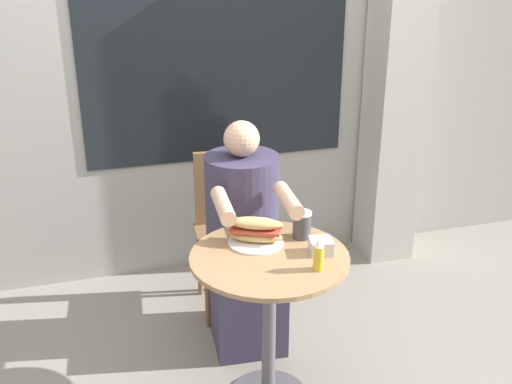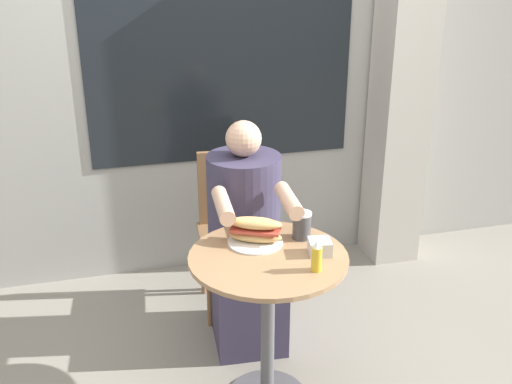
# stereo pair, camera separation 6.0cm
# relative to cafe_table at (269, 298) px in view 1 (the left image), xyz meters

# --- Properties ---
(storefront_wall) EXTENTS (8.00, 0.09, 2.80)m
(storefront_wall) POSITION_rel_cafe_table_xyz_m (0.00, 1.35, 0.87)
(storefront_wall) COLOR #9E9E99
(storefront_wall) RESTS_ON ground_plane
(lattice_pillar) EXTENTS (0.29, 0.29, 2.40)m
(lattice_pillar) POSITION_rel_cafe_table_xyz_m (1.15, 1.15, 0.67)
(lattice_pillar) COLOR #B2ADA3
(lattice_pillar) RESTS_ON ground_plane
(cafe_table) EXTENTS (0.65, 0.65, 0.73)m
(cafe_table) POSITION_rel_cafe_table_xyz_m (0.00, 0.00, 0.00)
(cafe_table) COLOR #997551
(cafe_table) RESTS_ON ground_plane
(diner_chair) EXTENTS (0.41, 0.41, 0.87)m
(diner_chair) POSITION_rel_cafe_table_xyz_m (0.04, 0.87, -0.01)
(diner_chair) COLOR brown
(diner_chair) RESTS_ON ground_plane
(seated_diner) EXTENTS (0.39, 0.66, 1.14)m
(seated_diner) POSITION_rel_cafe_table_xyz_m (0.03, 0.52, -0.04)
(seated_diner) COLOR #38334C
(seated_diner) RESTS_ON ground_plane
(sandwich_on_plate) EXTENTS (0.24, 0.24, 0.11)m
(sandwich_on_plate) POSITION_rel_cafe_table_xyz_m (-0.02, 0.12, 0.25)
(sandwich_on_plate) COLOR white
(sandwich_on_plate) RESTS_ON cafe_table
(drink_cup) EXTENTS (0.08, 0.08, 0.12)m
(drink_cup) POSITION_rel_cafe_table_xyz_m (0.18, 0.11, 0.26)
(drink_cup) COLOR #424247
(drink_cup) RESTS_ON cafe_table
(napkin_box) EXTENTS (0.10, 0.10, 0.06)m
(napkin_box) POSITION_rel_cafe_table_xyz_m (0.21, -0.04, 0.23)
(napkin_box) COLOR silver
(napkin_box) RESTS_ON cafe_table
(condiment_bottle) EXTENTS (0.04, 0.04, 0.13)m
(condiment_bottle) POSITION_rel_cafe_table_xyz_m (0.15, -0.16, 0.26)
(condiment_bottle) COLOR gold
(condiment_bottle) RESTS_ON cafe_table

